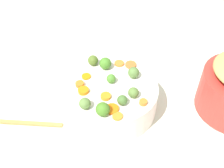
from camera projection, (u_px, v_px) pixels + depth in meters
tabletop at (110, 100)px, 0.98m from camera, size 2.40×2.40×0.02m
serving_bowl_carrots at (112, 98)px, 0.90m from camera, size 0.30×0.30×0.11m
carrot_slice_0 at (106, 96)px, 0.83m from camera, size 0.04×0.04×0.01m
carrot_slice_1 at (112, 109)px, 0.79m from camera, size 0.04×0.04×0.01m
carrot_slice_2 at (119, 63)px, 0.94m from camera, size 0.04×0.04×0.01m
carrot_slice_3 at (80, 84)px, 0.86m from camera, size 0.04×0.04×0.01m
carrot_slice_4 at (83, 91)px, 0.84m from camera, size 0.04×0.04×0.01m
carrot_slice_5 at (143, 102)px, 0.81m from camera, size 0.03×0.03×0.01m
carrot_slice_6 at (118, 116)px, 0.77m from camera, size 0.04×0.04×0.01m
carrot_slice_7 at (131, 65)px, 0.93m from camera, size 0.05×0.05×0.01m
carrot_slice_8 at (86, 76)px, 0.89m from camera, size 0.04×0.04×0.01m
brussels_sprout_0 at (111, 79)px, 0.87m from camera, size 0.03×0.03×0.03m
brussels_sprout_1 at (105, 63)px, 0.91m from camera, size 0.04×0.04×0.04m
brussels_sprout_2 at (133, 93)px, 0.82m from camera, size 0.03×0.03×0.03m
brussels_sprout_3 at (103, 109)px, 0.77m from camera, size 0.04×0.04×0.04m
brussels_sprout_4 at (134, 73)px, 0.88m from camera, size 0.04×0.04×0.04m
brussels_sprout_5 at (122, 100)px, 0.80m from camera, size 0.03×0.03×0.03m
brussels_sprout_6 at (93, 60)px, 0.93m from camera, size 0.04×0.04×0.04m
brussels_sprout_7 at (84, 103)px, 0.79m from camera, size 0.03×0.03×0.03m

